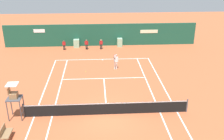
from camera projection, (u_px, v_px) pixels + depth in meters
name	position (u px, v px, depth m)	size (l,w,h in m)	color
ground_plane	(106.00, 110.00, 20.17)	(80.00, 80.00, 0.01)	#B25633
tennis_net	(107.00, 108.00, 19.44)	(12.10, 0.10, 1.07)	#4C4C51
sponsor_back_wall	(101.00, 35.00, 34.72)	(25.00, 1.02, 2.88)	#194C38
umpire_chair	(14.00, 96.00, 18.56)	(1.00, 1.00, 2.70)	#47474C
player_bench	(5.00, 132.00, 16.74)	(0.54, 1.14, 0.88)	#38383D
player_on_baseline	(116.00, 60.00, 27.32)	(0.52, 0.75, 1.82)	white
ball_kid_centre_post	(86.00, 44.00, 33.41)	(0.43, 0.22, 1.31)	black
ball_kid_right_post	(101.00, 44.00, 33.52)	(0.42, 0.21, 1.29)	black
ball_kid_left_post	(64.00, 44.00, 33.26)	(0.41, 0.21, 1.25)	black
tennis_ball_by_sideline	(86.00, 71.00, 27.03)	(0.07, 0.07, 0.07)	#CCE033
tennis_ball_mid_court	(135.00, 79.00, 25.37)	(0.07, 0.07, 0.07)	#CCE033
tennis_ball_near_service_line	(132.00, 102.00, 21.23)	(0.07, 0.07, 0.07)	#CCE033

